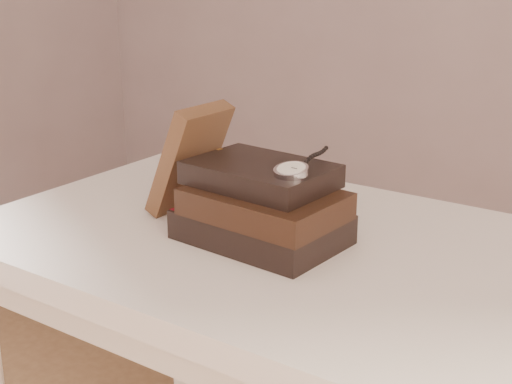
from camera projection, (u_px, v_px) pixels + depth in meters
The scene contains 5 objects.
table at pixel (296, 296), 1.10m from camera, with size 1.00×0.60×0.75m.
book_stack at pixel (262, 206), 1.05m from camera, with size 0.25×0.18×0.12m.
journal at pixel (190, 159), 1.16m from camera, with size 0.03×0.12×0.19m, color #3D2517.
pocket_watch at pixel (294, 169), 0.99m from camera, with size 0.05×0.15×0.02m.
eyeglasses at pixel (252, 176), 1.16m from camera, with size 0.11×0.12×0.05m.
Camera 1 is at (0.51, -0.51, 1.16)m, focal length 50.26 mm.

